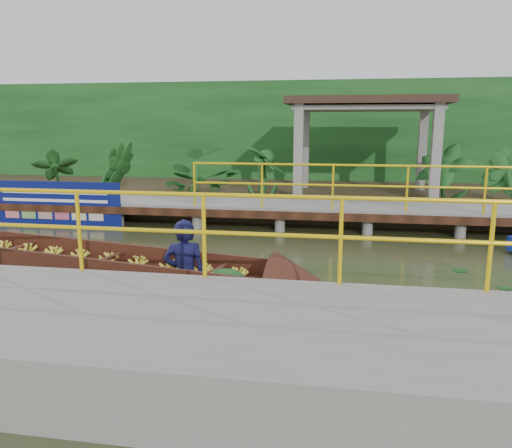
# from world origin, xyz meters

# --- Properties ---
(ground) EXTENTS (80.00, 80.00, 0.00)m
(ground) POSITION_xyz_m (0.00, 0.00, 0.00)
(ground) COLOR #2B2F17
(ground) RESTS_ON ground
(land_strip) EXTENTS (30.00, 8.00, 0.45)m
(land_strip) POSITION_xyz_m (0.00, 7.50, 0.23)
(land_strip) COLOR #332A19
(land_strip) RESTS_ON ground
(far_dock) EXTENTS (16.00, 2.06, 1.66)m
(far_dock) POSITION_xyz_m (0.02, 3.43, 0.48)
(far_dock) COLOR slate
(far_dock) RESTS_ON ground
(near_dock) EXTENTS (18.00, 2.40, 1.73)m
(near_dock) POSITION_xyz_m (1.00, -4.20, 0.30)
(near_dock) COLOR slate
(near_dock) RESTS_ON ground
(pavilion) EXTENTS (4.40, 3.00, 3.00)m
(pavilion) POSITION_xyz_m (3.00, 6.30, 2.82)
(pavilion) COLOR slate
(pavilion) RESTS_ON ground
(foliage_backdrop) EXTENTS (30.00, 0.80, 4.00)m
(foliage_backdrop) POSITION_xyz_m (0.00, 10.00, 2.00)
(foliage_backdrop) COLOR #143E15
(foliage_backdrop) RESTS_ON ground
(vendor_boat) EXTENTS (10.06, 3.05, 2.29)m
(vendor_boat) POSITION_xyz_m (-2.09, -0.93, 0.26)
(vendor_boat) COLOR #3D1610
(vendor_boat) RESTS_ON ground
(blue_banner) EXTENTS (3.44, 0.04, 1.07)m
(blue_banner) POSITION_xyz_m (-4.55, 2.48, 0.56)
(blue_banner) COLOR navy
(blue_banner) RESTS_ON ground
(tropical_plants) EXTENTS (13.98, 0.98, 1.22)m
(tropical_plants) POSITION_xyz_m (-0.09, 5.30, 1.06)
(tropical_plants) COLOR #143E15
(tropical_plants) RESTS_ON ground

